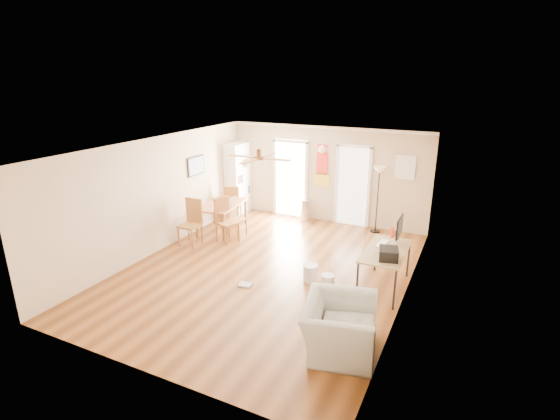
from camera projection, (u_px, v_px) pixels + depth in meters
The scene contains 30 objects.
floor at pixel (268, 270), 8.74m from camera, with size 7.00×7.00×0.00m, color brown.
ceiling at pixel (266, 146), 7.93m from camera, with size 5.50×7.00×0.00m, color silver, non-canonical shape.
wall_back at pixel (326, 175), 11.33m from camera, with size 5.50×0.04×2.60m, color beige, non-canonical shape.
wall_front at pixel (141, 289), 5.34m from camera, with size 5.50×0.04×2.60m, color beige, non-canonical shape.
wall_left at pixel (159, 195), 9.47m from camera, with size 0.04×7.00×2.60m, color beige, non-canonical shape.
wall_right at pixel (409, 233), 7.20m from camera, with size 0.04×7.00×2.60m, color beige, non-canonical shape.
crown_molding at pixel (266, 148), 7.94m from camera, with size 5.50×7.00×0.08m, color white, non-canonical shape.
kitchen_doorway at pixel (291, 180), 11.83m from camera, with size 0.90×0.10×2.10m, color white, non-canonical shape.
bathroom_doorway at pixel (353, 187), 11.09m from camera, with size 0.80×0.10×2.10m, color white, non-canonical shape.
wall_decal at pixel (322, 165), 11.29m from camera, with size 0.46×0.03×1.10m, color red.
ac_grille at pixel (405, 167), 10.34m from camera, with size 0.50×0.04×0.60m, color white.
framed_poster at pixel (196, 166), 10.53m from camera, with size 0.04×0.66×0.48m, color black.
ceiling_fan at pixel (259, 158), 7.73m from camera, with size 1.24×1.24×0.20m, color #593819, non-canonical shape.
bookshelf at pixel (239, 178), 12.11m from camera, with size 0.41×0.92×2.04m, color white, non-canonical shape.
dining_table at pixel (222, 217), 10.89m from camera, with size 0.86×1.44×0.72m, color #AD7738, non-canonical shape.
dining_chair_right_a at pixel (237, 218), 10.47m from camera, with size 0.40×0.40×0.96m, color #9F6733, non-canonical shape.
dining_chair_right_b at pixel (227, 221), 10.09m from camera, with size 0.44×0.44×1.07m, color #975A30, non-canonical shape.
dining_chair_near at pixel (190, 223), 9.89m from camera, with size 0.45×0.45×1.09m, color #A26934, non-canonical shape.
dining_chair_far at pixel (233, 202), 11.68m from camera, with size 0.40×0.40×0.97m, color #A76A36, non-canonical shape.
trash_can at pixel (306, 210), 11.60m from camera, with size 0.28×0.28×0.61m, color #ABABAE.
torchiere_lamp at pixel (377, 200), 10.61m from camera, with size 0.32×0.32×1.71m, color black, non-canonical shape.
computer_desk at pixel (384, 269), 7.91m from camera, with size 0.74×1.47×0.79m, color tan, non-canonical shape.
imac at pixel (399, 230), 8.04m from camera, with size 0.08×0.56×0.52m, color black, non-canonical shape.
keyboard at pixel (382, 244), 8.06m from camera, with size 0.14×0.44×0.02m, color white.
printer at pixel (389, 254), 7.39m from camera, with size 0.33×0.38×0.20m, color black.
orange_bottle at pixel (392, 232), 8.36m from camera, with size 0.07×0.07×0.22m, color red.
wastebasket_a at pixel (311, 273), 8.26m from camera, with size 0.29×0.29×0.34m, color silver.
wastebasket_b at pixel (328, 282), 7.96m from camera, with size 0.25×0.25×0.28m, color silver.
floor_cloth at pixel (245, 285), 8.11m from camera, with size 0.25×0.20×0.04m, color #9E9E99.
armchair at pixel (339, 327), 6.13m from camera, with size 1.18×1.03×0.76m, color #AFB0AA.
Camera 1 is at (3.66, -7.02, 3.92)m, focal length 26.92 mm.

